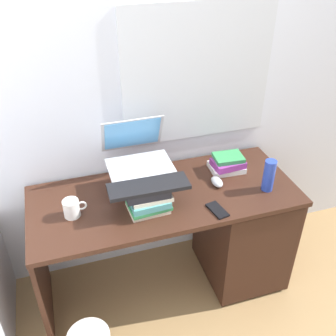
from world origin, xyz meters
The scene contains 12 objects.
ground_plane centered at (0.00, 0.00, 0.00)m, with size 6.00×6.00×0.00m, color #9E7A4C.
wall_back centered at (0.00, 0.36, 1.30)m, with size 6.00×0.06×2.60m.
desk centered at (0.39, -0.02, 0.41)m, with size 1.51×0.63×0.75m.
book_stack_tall centered at (-0.11, 0.10, 0.82)m, with size 0.24×0.21×0.14m.
book_stack_keyboard_riser centered at (-0.12, -0.10, 0.82)m, with size 0.24×0.18×0.14m.
book_stack_side centered at (0.43, 0.12, 0.80)m, with size 0.21×0.17×0.10m.
laptop centered at (-0.11, 0.17, 0.95)m, with size 0.35×0.33×0.24m.
keyboard centered at (-0.12, -0.10, 0.90)m, with size 0.42×0.14×0.02m, color black.
computer_mouse centered at (0.32, 0.00, 0.77)m, with size 0.06×0.10×0.04m, color #A5A8AD.
mug centered at (-0.51, -0.03, 0.80)m, with size 0.12×0.08×0.10m.
water_bottle centered at (0.57, -0.13, 0.85)m, with size 0.07×0.07×0.19m, color #263FA5.
cell_phone centered at (0.22, -0.22, 0.75)m, with size 0.07×0.14×0.01m, color black.
Camera 1 is at (-0.50, -1.67, 2.09)m, focal length 41.75 mm.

